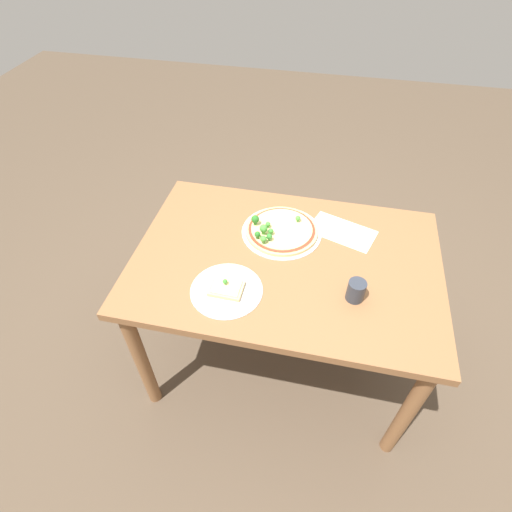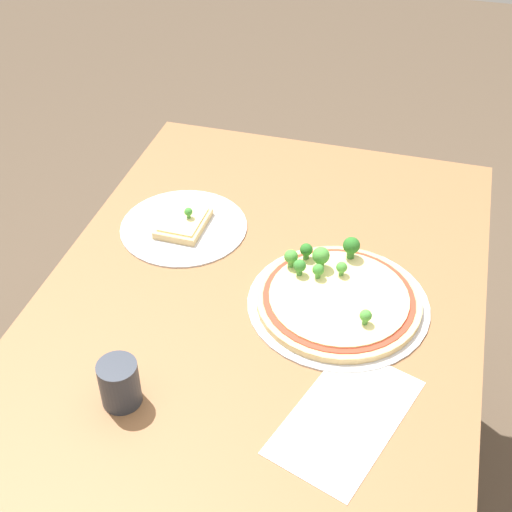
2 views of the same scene
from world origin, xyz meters
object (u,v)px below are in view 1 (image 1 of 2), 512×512
pizza_tray_slice (227,289)px  drinking_cup (356,291)px  pizza_tray_whole (280,230)px  dining_table (285,274)px

pizza_tray_slice → drinking_cup: (0.48, 0.07, 0.04)m
pizza_tray_slice → drinking_cup: size_ratio=3.25×
pizza_tray_whole → pizza_tray_slice: (-0.15, -0.37, -0.01)m
pizza_tray_whole → dining_table: bearing=-71.3°
drinking_cup → dining_table: bearing=151.3°
pizza_tray_whole → drinking_cup: (0.33, -0.30, 0.03)m
dining_table → pizza_tray_whole: 0.19m
dining_table → pizza_tray_whole: (-0.05, 0.15, 0.11)m
pizza_tray_slice → drinking_cup: drinking_cup is taller
dining_table → drinking_cup: bearing=-28.7°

